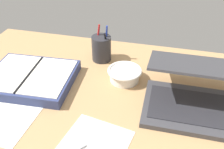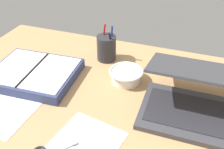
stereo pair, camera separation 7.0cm
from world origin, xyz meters
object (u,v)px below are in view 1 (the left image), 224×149
Objects in this scene: planner at (31,78)px; pen_cup at (102,48)px; laptop at (193,93)px; bowl at (125,74)px.

pen_cup is at bearing 42.94° from planner.
pen_cup is 31.47cm from planner.
laptop is 1.98× the size of pen_cup.
planner is (-34.30, -10.01, -0.69)cm from bowl.
laptop is at bearing -2.01° from planner.
laptop reaches higher than pen_cup.
pen_cup is 0.48× the size of planner.
planner is at bearing -133.73° from pen_cup.
pen_cup reaches higher than bowl.
laptop is 2.38× the size of bowl.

